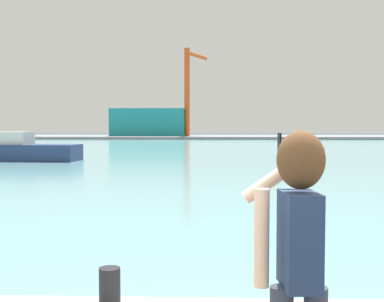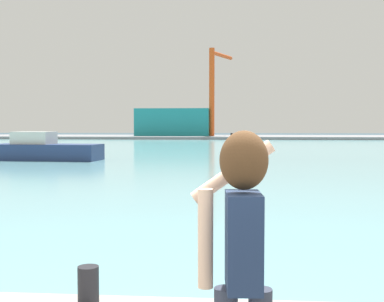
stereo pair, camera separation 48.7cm
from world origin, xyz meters
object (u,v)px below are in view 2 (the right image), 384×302
(boat_moored, at_px, (45,150))
(port_crane, at_px, (214,84))
(warehouse_left, at_px, (174,122))
(person_photographer, at_px, (241,247))
(harbor_bollard, at_px, (88,285))

(boat_moored, distance_m, port_crane, 61.64)
(boat_moored, height_order, port_crane, port_crane)
(warehouse_left, bearing_deg, port_crane, -17.56)
(port_crane, bearing_deg, boat_moored, -98.54)
(person_photographer, distance_m, harbor_bollard, 2.59)
(person_photographer, distance_m, boat_moored, 33.25)
(person_photographer, xyz_separation_m, warehouse_left, (-11.78, 93.27, 1.36))
(harbor_bollard, height_order, port_crane, port_crane)
(person_photographer, height_order, boat_moored, person_photographer)
(person_photographer, relative_size, harbor_bollard, 4.70)
(boat_moored, xyz_separation_m, warehouse_left, (1.29, 62.71, 2.29))
(boat_moored, height_order, warehouse_left, warehouse_left)
(person_photographer, bearing_deg, harbor_bollard, 33.80)
(warehouse_left, bearing_deg, person_photographer, -82.80)
(person_photographer, xyz_separation_m, port_crane, (-4.02, 90.81, 8.42))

